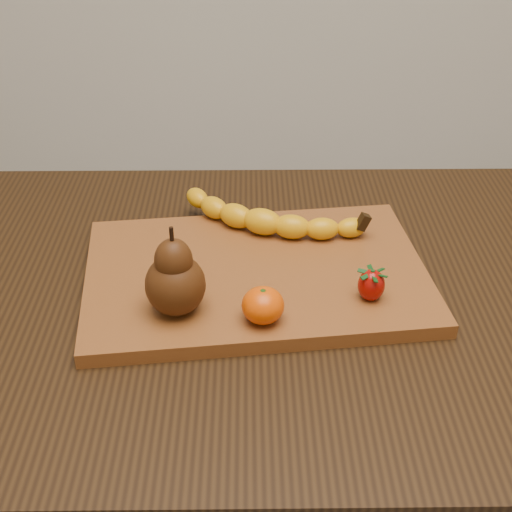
{
  "coord_description": "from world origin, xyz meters",
  "views": [
    {
      "loc": [
        -0.03,
        -0.77,
        1.31
      ],
      "look_at": [
        -0.03,
        0.01,
        0.8
      ],
      "focal_mm": 50.0,
      "sensor_mm": 36.0,
      "label": 1
    }
  ],
  "objects_px": {
    "cutting_board": "(256,275)",
    "mandarin": "(263,305)",
    "pear": "(174,271)",
    "table": "(274,343)"
  },
  "relations": [
    {
      "from": "pear",
      "to": "cutting_board",
      "type": "bearing_deg",
      "value": 41.87
    },
    {
      "from": "table",
      "to": "cutting_board",
      "type": "xyz_separation_m",
      "value": [
        -0.03,
        0.01,
        0.11
      ]
    },
    {
      "from": "pear",
      "to": "mandarin",
      "type": "height_order",
      "value": "pear"
    },
    {
      "from": "table",
      "to": "mandarin",
      "type": "xyz_separation_m",
      "value": [
        -0.02,
        -0.1,
        0.14
      ]
    },
    {
      "from": "pear",
      "to": "mandarin",
      "type": "distance_m",
      "value": 0.11
    },
    {
      "from": "cutting_board",
      "to": "mandarin",
      "type": "bearing_deg",
      "value": -92.62
    },
    {
      "from": "table",
      "to": "pear",
      "type": "relative_size",
      "value": 8.71
    },
    {
      "from": "cutting_board",
      "to": "table",
      "type": "bearing_deg",
      "value": -35.37
    },
    {
      "from": "table",
      "to": "mandarin",
      "type": "relative_size",
      "value": 19.52
    },
    {
      "from": "cutting_board",
      "to": "pear",
      "type": "height_order",
      "value": "pear"
    }
  ]
}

